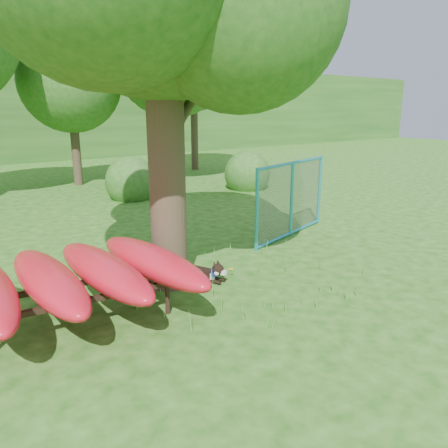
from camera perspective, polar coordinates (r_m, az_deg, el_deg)
ground at (r=7.54m, az=4.36°, el=-9.49°), size 80.00×80.00×0.00m
wooden_post at (r=8.58m, az=-8.25°, el=-1.68°), size 0.35×0.12×1.29m
kayak_rack at (r=6.69m, az=-18.69°, el=-6.39°), size 3.13×3.20×1.00m
husky_dog at (r=8.17m, az=-2.42°, el=-6.33°), size 0.52×0.94×0.43m
fence_section at (r=10.94m, az=8.82°, el=3.26°), size 3.10×0.91×3.11m
wildflower_clump at (r=8.24m, az=0.88°, el=-6.01°), size 0.09×0.09×0.21m
bg_tree_c at (r=19.14m, az=-19.46°, el=17.10°), size 4.00×4.00×6.12m
bg_tree_d at (r=18.86m, az=-6.83°, el=20.83°), size 4.80×4.80×7.50m
bg_tree_e at (r=22.99m, az=-4.03°, el=20.18°), size 4.60×4.60×7.55m
shrub_right at (r=17.45m, az=3.01°, el=4.63°), size 1.80×1.80×1.80m
shrub_mid at (r=15.88m, az=-11.93°, el=3.30°), size 1.80×1.80×1.80m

